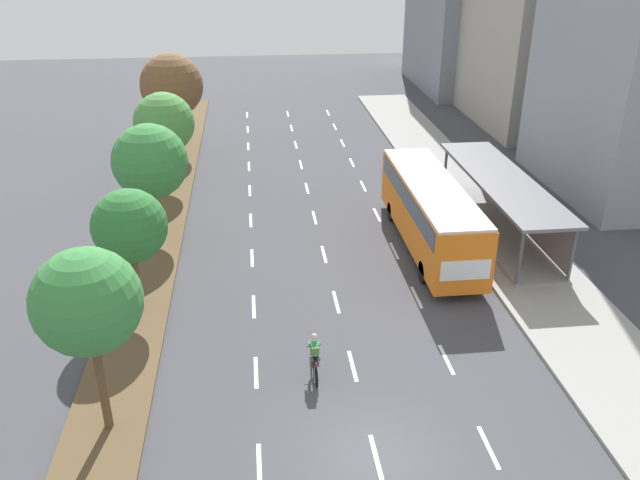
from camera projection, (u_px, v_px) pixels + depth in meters
name	position (u px, v px, depth m)	size (l,w,h in m)	color
ground_plane	(376.00, 455.00, 19.48)	(140.00, 140.00, 0.00)	#424247
median_strip	(165.00, 209.00, 36.56)	(2.60, 52.00, 0.12)	brown
sidewalk_right	(466.00, 196.00, 38.29)	(4.50, 52.00, 0.15)	gray
lane_divider_left	(251.00, 220.00, 35.29)	(0.14, 47.04, 0.01)	white
lane_divider_center	(314.00, 217.00, 35.63)	(0.14, 47.04, 0.01)	white
lane_divider_right	(377.00, 215.00, 35.98)	(0.14, 47.04, 0.01)	white
bus_shelter	(505.00, 199.00, 33.08)	(2.90, 12.34, 2.86)	gray
bus	(430.00, 208.00, 31.47)	(2.54, 11.29, 3.37)	orange
cyclist	(315.00, 358.00, 22.61)	(0.46, 1.82, 1.71)	black
median_tree_nearest	(87.00, 302.00, 18.50)	(3.19, 3.19, 6.16)	brown
median_tree_second	(130.00, 226.00, 25.33)	(2.97, 2.97, 5.20)	brown
median_tree_third	(150.00, 162.00, 31.67)	(3.72, 3.72, 5.81)	brown
median_tree_fourth	(164.00, 123.00, 38.13)	(3.60, 3.60, 5.72)	brown
median_tree_fifth	(172.00, 86.00, 44.28)	(4.30, 4.30, 6.75)	brown
building_mid_right	(533.00, 10.00, 50.11)	(7.53, 14.38, 17.49)	#A39E93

